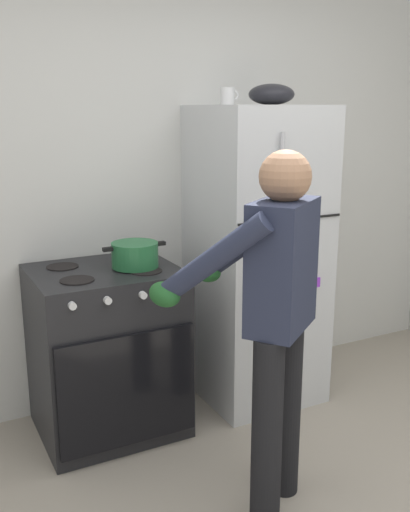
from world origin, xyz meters
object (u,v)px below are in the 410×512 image
object	(u,v)px
refrigerator	(256,256)
coffee_mug	(228,96)
mixing_bowl	(271,94)
stove_range	(108,352)
red_pot	(135,255)
person_cook	(272,304)

from	to	relation	value
refrigerator	coffee_mug	size ratio (longest dim) A/B	15.82
mixing_bowl	refrigerator	bearing A→B (deg)	-179.79
refrigerator	mixing_bowl	bearing A→B (deg)	0.21
stove_range	red_pot	world-z (taller)	red_pot
refrigerator	coffee_mug	xyz separation A→B (m)	(-0.18, 0.05, 0.93)
stove_range	coffee_mug	xyz separation A→B (m)	(0.78, 0.06, 1.36)
coffee_mug	mixing_bowl	xyz separation A→B (m)	(0.26, -0.05, 0.01)
refrigerator	stove_range	bearing A→B (deg)	-179.40
mixing_bowl	red_pot	bearing A→B (deg)	-176.72
coffee_mug	stove_range	bearing A→B (deg)	-175.55
stove_range	coffee_mug	bearing A→B (deg)	4.45
person_cook	refrigerator	bearing A→B (deg)	61.09
person_cook	stove_range	bearing A→B (deg)	113.71
stove_range	person_cook	world-z (taller)	person_cook
person_cook	red_pot	distance (m)	0.95
red_pot	coffee_mug	bearing A→B (deg)	9.23
refrigerator	stove_range	distance (m)	1.04
mixing_bowl	coffee_mug	bearing A→B (deg)	169.01
red_pot	coffee_mug	distance (m)	1.03
refrigerator	person_cook	bearing A→B (deg)	-118.91
stove_range	red_pot	bearing A→B (deg)	-13.92
refrigerator	red_pot	xyz separation A→B (m)	(-0.79, -0.05, 0.11)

